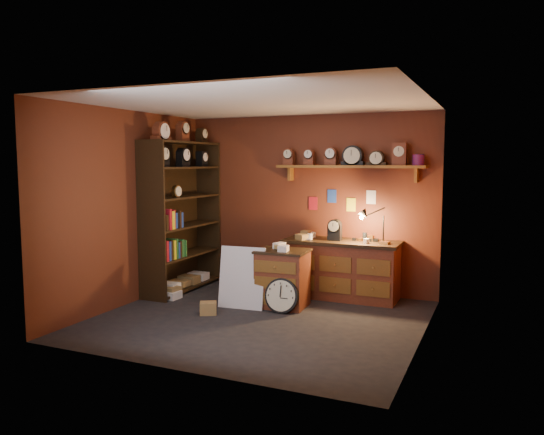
{
  "coord_description": "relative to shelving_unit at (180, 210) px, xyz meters",
  "views": [
    {
      "loc": [
        2.77,
        -5.92,
        1.99
      ],
      "look_at": [
        0.03,
        0.35,
        1.27
      ],
      "focal_mm": 35.0,
      "sensor_mm": 36.0,
      "label": 1
    }
  ],
  "objects": [
    {
      "name": "floor",
      "position": [
        1.79,
        -0.98,
        -1.25
      ],
      "size": [
        4.0,
        4.0,
        0.0
      ],
      "primitive_type": "plane",
      "color": "black",
      "rests_on": "ground"
    },
    {
      "name": "room_shell",
      "position": [
        1.84,
        -0.87,
        0.47
      ],
      "size": [
        4.02,
        3.62,
        2.71
      ],
      "color": "#622A17",
      "rests_on": "ground"
    },
    {
      "name": "shelving_unit",
      "position": [
        0.0,
        0.0,
        0.0
      ],
      "size": [
        0.47,
        1.6,
        2.58
      ],
      "color": "black",
      "rests_on": "ground"
    },
    {
      "name": "workbench",
      "position": [
        2.44,
        0.49,
        -0.78
      ],
      "size": [
        1.69,
        0.66,
        1.36
      ],
      "color": "brown",
      "rests_on": "ground"
    },
    {
      "name": "low_cabinet",
      "position": [
        1.83,
        -0.28,
        -0.83
      ],
      "size": [
        0.72,
        0.62,
        0.88
      ],
      "rotation": [
        0.0,
        0.0,
        0.05
      ],
      "color": "brown",
      "rests_on": "ground"
    },
    {
      "name": "big_round_clock",
      "position": [
        1.94,
        -0.58,
        -1.03
      ],
      "size": [
        0.46,
        0.16,
        0.47
      ],
      "color": "black",
      "rests_on": "ground"
    },
    {
      "name": "white_panel",
      "position": [
        1.35,
        -0.57,
        -1.25
      ],
      "size": [
        0.66,
        0.23,
        0.85
      ],
      "primitive_type": "cube",
      "rotation": [
        -0.17,
        0.0,
        0.09
      ],
      "color": "silver",
      "rests_on": "ground"
    },
    {
      "name": "mini_fridge",
      "position": [
        1.31,
        0.41,
        -1.02
      ],
      "size": [
        0.56,
        0.59,
        0.46
      ],
      "rotation": [
        0.0,
        0.0,
        0.34
      ],
      "color": "silver",
      "rests_on": "ground"
    },
    {
      "name": "floor_box_a",
      "position": [
        0.14,
        -0.51,
        -1.17
      ],
      "size": [
        0.29,
        0.26,
        0.16
      ],
      "primitive_type": "cube",
      "rotation": [
        0.0,
        0.0,
        -0.13
      ],
      "color": "olive",
      "rests_on": "ground"
    },
    {
      "name": "floor_box_b",
      "position": [
        0.21,
        -0.56,
        -1.2
      ],
      "size": [
        0.21,
        0.24,
        0.11
      ],
      "primitive_type": "cube",
      "rotation": [
        0.0,
        0.0,
        -0.09
      ],
      "color": "white",
      "rests_on": "ground"
    },
    {
      "name": "floor_box_c",
      "position": [
        1.09,
        -1.03,
        -1.17
      ],
      "size": [
        0.27,
        0.26,
        0.16
      ],
      "primitive_type": "cube",
      "rotation": [
        0.0,
        0.0,
        0.5
      ],
      "color": "olive",
      "rests_on": "ground"
    }
  ]
}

